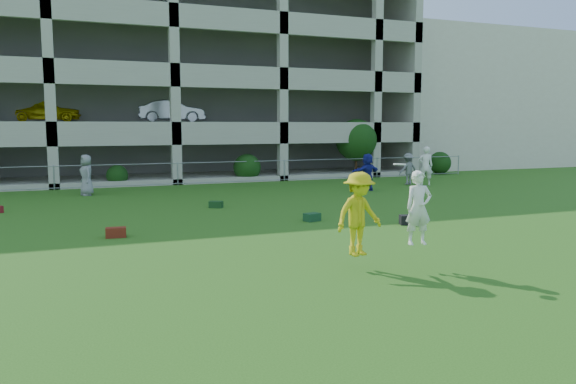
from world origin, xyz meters
name	(u,v)px	position (x,y,z in m)	size (l,w,h in m)	color
ground	(344,273)	(0.00, 0.00, 0.00)	(100.00, 100.00, 0.00)	#235114
stucco_building	(439,102)	(23.00, 28.00, 5.00)	(16.00, 14.00, 10.00)	beige
bystander_c	(86,175)	(-4.60, 16.09, 0.91)	(0.89, 0.58, 1.82)	gray
bystander_d	(367,172)	(7.94, 13.03, 0.89)	(1.66, 0.53, 1.79)	navy
bystander_e	(426,166)	(12.08, 14.20, 1.01)	(0.74, 0.48, 2.02)	white
bystander_f	(408,169)	(11.39, 14.78, 0.83)	(1.07, 0.61, 1.65)	slate
bag_red_a	(116,232)	(-4.19, 5.72, 0.14)	(0.55, 0.30, 0.28)	#5D1710
bag_green_c	(312,217)	(2.00, 6.17, 0.13)	(0.50, 0.35, 0.26)	#153B1D
crate_d	(406,220)	(4.48, 4.48, 0.15)	(0.35, 0.35, 0.30)	black
bag_green_g	(216,204)	(-0.17, 10.27, 0.12)	(0.50, 0.30, 0.25)	#123215
frisbee_contest	(371,213)	(0.66, 0.04, 1.25)	(2.20, 1.09, 2.00)	gold
parking_garage	(151,81)	(-0.01, 27.70, 6.01)	(30.00, 14.00, 12.00)	#9E998C
fence	(178,173)	(0.00, 19.00, 0.61)	(36.06, 0.06, 1.20)	gray
shrub_row	(256,154)	(4.59, 19.70, 1.51)	(34.38, 2.52, 3.50)	#163D11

